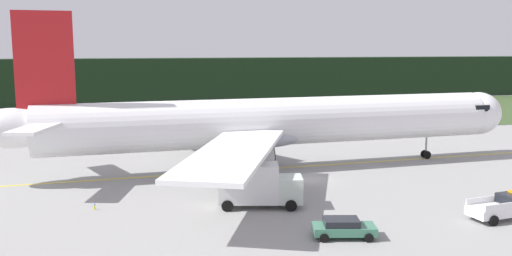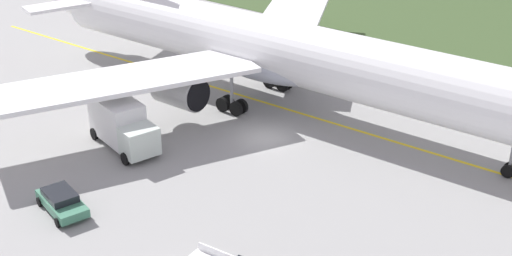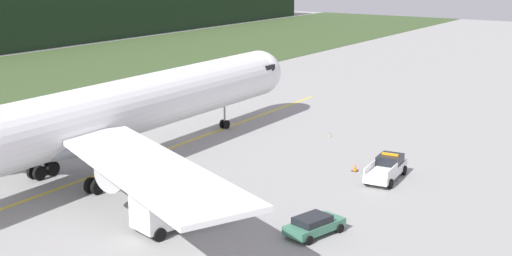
{
  "view_description": "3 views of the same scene",
  "coord_description": "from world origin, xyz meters",
  "px_view_note": "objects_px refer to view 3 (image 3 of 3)",
  "views": [
    {
      "loc": [
        -17.82,
        -47.57,
        12.58
      ],
      "look_at": [
        -4.14,
        4.28,
        4.5
      ],
      "focal_mm": 37.9,
      "sensor_mm": 36.0,
      "label": 1
    },
    {
      "loc": [
        28.27,
        -35.99,
        22.75
      ],
      "look_at": [
        2.43,
        -4.07,
        3.07
      ],
      "focal_mm": 48.01,
      "sensor_mm": 36.0,
      "label": 2
    },
    {
      "loc": [
        -39.62,
        -35.37,
        17.36
      ],
      "look_at": [
        4.37,
        -6.08,
        4.15
      ],
      "focal_mm": 47.91,
      "sensor_mm": 36.0,
      "label": 3
    }
  ],
  "objects_px": {
    "apron_cone": "(355,168)",
    "ops_pickup_truck": "(387,168)",
    "staff_car": "(314,225)",
    "catering_truck": "(178,200)",
    "airliner": "(92,118)"
  },
  "relations": [
    {
      "from": "apron_cone",
      "to": "ops_pickup_truck",
      "type": "bearing_deg",
      "value": -98.83
    },
    {
      "from": "ops_pickup_truck",
      "to": "apron_cone",
      "type": "relative_size",
      "value": 9.4
    },
    {
      "from": "catering_truck",
      "to": "apron_cone",
      "type": "bearing_deg",
      "value": -14.29
    },
    {
      "from": "ops_pickup_truck",
      "to": "catering_truck",
      "type": "height_order",
      "value": "catering_truck"
    },
    {
      "from": "catering_truck",
      "to": "staff_car",
      "type": "xyz_separation_m",
      "value": [
        3.75,
        -8.17,
        -1.13
      ]
    },
    {
      "from": "ops_pickup_truck",
      "to": "staff_car",
      "type": "height_order",
      "value": "ops_pickup_truck"
    },
    {
      "from": "airliner",
      "to": "ops_pickup_truck",
      "type": "xyz_separation_m",
      "value": [
        12.39,
        -20.29,
        -3.91
      ]
    },
    {
      "from": "airliner",
      "to": "ops_pickup_truck",
      "type": "height_order",
      "value": "airliner"
    },
    {
      "from": "ops_pickup_truck",
      "to": "catering_truck",
      "type": "bearing_deg",
      "value": 156.34
    },
    {
      "from": "catering_truck",
      "to": "staff_car",
      "type": "relative_size",
      "value": 1.56
    },
    {
      "from": "apron_cone",
      "to": "airliner",
      "type": "bearing_deg",
      "value": 126.67
    },
    {
      "from": "catering_truck",
      "to": "staff_car",
      "type": "bearing_deg",
      "value": -65.33
    },
    {
      "from": "staff_car",
      "to": "apron_cone",
      "type": "relative_size",
      "value": 7.17
    },
    {
      "from": "catering_truck",
      "to": "apron_cone",
      "type": "distance_m",
      "value": 18.17
    },
    {
      "from": "staff_car",
      "to": "apron_cone",
      "type": "distance_m",
      "value": 14.29
    }
  ]
}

